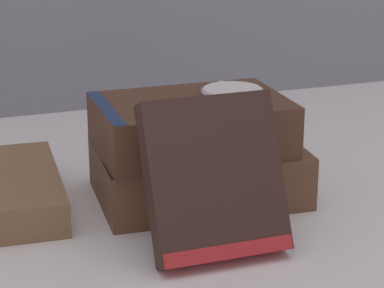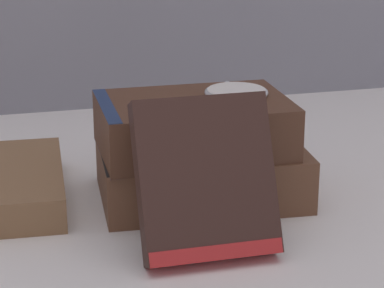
{
  "view_description": "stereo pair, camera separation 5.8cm",
  "coord_description": "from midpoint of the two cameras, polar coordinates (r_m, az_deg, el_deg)",
  "views": [
    {
      "loc": [
        -0.25,
        -0.6,
        0.3
      ],
      "look_at": [
        -0.02,
        0.04,
        0.06
      ],
      "focal_mm": 75.0,
      "sensor_mm": 36.0,
      "label": 1
    },
    {
      "loc": [
        -0.2,
        -0.62,
        0.3
      ],
      "look_at": [
        -0.02,
        0.04,
        0.06
      ],
      "focal_mm": 75.0,
      "sensor_mm": 36.0,
      "label": 2
    }
  ],
  "objects": [
    {
      "name": "pocket_watch",
      "position": [
        0.75,
        5.38,
        3.66
      ],
      "size": [
        0.06,
        0.06,
        0.01
      ],
      "color": "silver",
      "rests_on": "book_flat_top"
    },
    {
      "name": "book_flat_bottom",
      "position": [
        0.76,
        2.45,
        -2.06
      ],
      "size": [
        0.2,
        0.14,
        0.05
      ],
      "rotation": [
        0.0,
        0.0,
        -0.06
      ],
      "color": "brown",
      "rests_on": "ground_plane"
    },
    {
      "name": "ground_plane",
      "position": [
        0.72,
        5.02,
        -5.7
      ],
      "size": [
        3.0,
        3.0,
        0.0
      ],
      "primitive_type": "plane",
      "color": "silver"
    },
    {
      "name": "book_flat_top",
      "position": [
        0.74,
        1.99,
        1.28
      ],
      "size": [
        0.17,
        0.12,
        0.05
      ],
      "rotation": [
        0.0,
        0.0,
        -0.02
      ],
      "color": "#4C2D1E",
      "rests_on": "book_flat_bottom"
    },
    {
      "name": "book_leaning_front",
      "position": [
        0.64,
        3.59,
        -2.93
      ],
      "size": [
        0.11,
        0.08,
        0.13
      ],
      "rotation": [
        -0.44,
        0.0,
        0.0
      ],
      "color": "#331E19",
      "rests_on": "ground_plane"
    }
  ]
}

